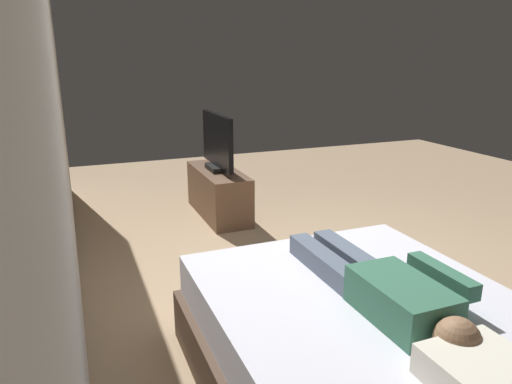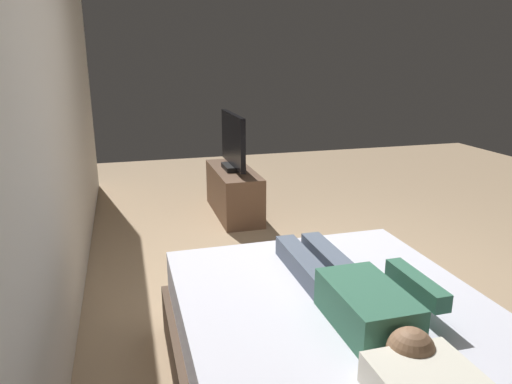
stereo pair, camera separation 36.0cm
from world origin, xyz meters
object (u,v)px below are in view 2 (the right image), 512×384
Objects in this scene: bed at (345,367)px; tv at (233,143)px; person at (355,294)px; remote at (413,283)px; tv_stand at (234,192)px.

bed is 3.11m from tv.
bed is at bearing 176.62° from tv.
remote is at bearing -69.53° from person.
remote is at bearing -174.62° from tv_stand.
tv is (0.00, 0.00, 0.53)m from tv_stand.
tv_stand is 1.25× the size of tv.
remote is (0.15, -0.40, -0.07)m from person.
tv is at bearing 5.38° from remote.
bed is 2.22× the size of tv.
tv reaches higher than bed.
bed is 1.55× the size of person.
person is 0.44m from remote.
person reaches higher than remote.
remote reaches higher than tv_stand.
tv_stand is at bearing 5.38° from remote.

